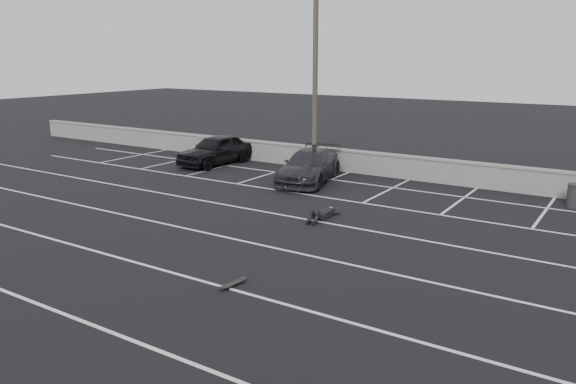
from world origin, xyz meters
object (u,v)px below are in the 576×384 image
Objects in this scene: car_left at (216,150)px; person at (325,210)px; car_right at (309,166)px; utility_pole at (315,74)px; trash_bin at (575,195)px; skateboard at (233,284)px.

car_left is 10.78m from person.
car_left is 0.92× the size of car_right.
trash_bin is at bearing -2.44° from utility_pole.
utility_pole reaches higher than car_right.
person is (3.29, -4.44, -0.47)m from car_right.
car_right is 0.53× the size of utility_pole.
trash_bin is at bearing 6.26° from car_left.
car_left is 16.43m from trash_bin.
trash_bin is 13.92m from skateboard.
utility_pole is 12.90× the size of skateboard.
person is at bearing -67.34° from car_right.
car_left reaches higher than trash_bin.
skateboard is at bearing -115.54° from trash_bin.
skateboard is at bearing -84.65° from person.
skateboard is (5.33, -13.04, -4.52)m from utility_pole.
skateboard is at bearing -82.17° from car_right.
utility_pole is (-0.96, 2.11, 3.89)m from car_right.
car_right is at bearing 118.15° from skateboard.
utility_pole is at bearing 119.04° from person.
utility_pole is 8.94m from person.
skateboard is (-6.00, -12.56, -0.37)m from trash_bin.
utility_pole is at bearing 118.61° from skateboard.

